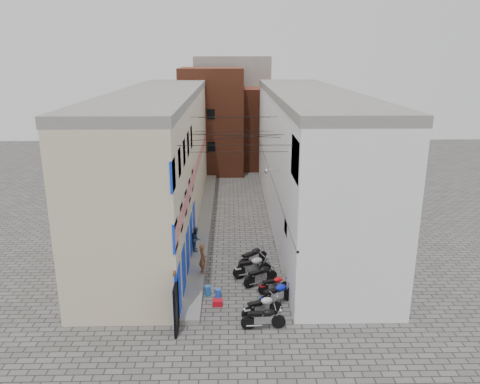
{
  "coord_description": "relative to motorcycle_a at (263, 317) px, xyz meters",
  "views": [
    {
      "loc": [
        -0.21,
        -17.73,
        11.26
      ],
      "look_at": [
        0.35,
        10.13,
        3.0
      ],
      "focal_mm": 35.0,
      "sensor_mm": 36.0,
      "label": 1
    }
  ],
  "objects": [
    {
      "name": "plinth",
      "position": [
        -3.18,
        13.29,
        -0.43
      ],
      "size": [
        0.9,
        26.0,
        0.25
      ],
      "primitive_type": "cube",
      "color": "gray",
      "rests_on": "ground"
    },
    {
      "name": "building_left",
      "position": [
        -6.12,
        13.24,
        3.94
      ],
      "size": [
        5.1,
        27.0,
        9.0
      ],
      "color": "beige",
      "rests_on": "ground"
    },
    {
      "name": "overhead_wires",
      "position": [
        -1.13,
        7.93,
        6.57
      ],
      "size": [
        5.8,
        13.02,
        1.32
      ],
      "color": "black",
      "rests_on": "ground"
    },
    {
      "name": "motorcycle_f",
      "position": [
        -0.23,
        4.89,
        0.07
      ],
      "size": [
        2.28,
        1.37,
        1.26
      ],
      "primitive_type": null,
      "rotation": [
        0.0,
        0.0,
        -1.23
      ],
      "color": "#A2A2A6",
      "rests_on": "ground"
    },
    {
      "name": "water_jug_near",
      "position": [
        -1.99,
        2.66,
        -0.33
      ],
      "size": [
        0.32,
        0.32,
        0.45
      ],
      "primitive_type": "cylinder",
      "rotation": [
        0.0,
        0.0,
        -0.13
      ],
      "color": "blue",
      "rests_on": "ground"
    },
    {
      "name": "red_crate",
      "position": [
        -1.99,
        1.94,
        -0.41
      ],
      "size": [
        0.46,
        0.35,
        0.28
      ],
      "primitive_type": "cube",
      "rotation": [
        0.0,
        0.0,
        -0.03
      ],
      "color": "red",
      "rests_on": "ground"
    },
    {
      "name": "person_a",
      "position": [
        -2.83,
        4.85,
        0.49
      ],
      "size": [
        0.57,
        0.68,
        1.59
      ],
      "primitive_type": "imported",
      "rotation": [
        0.0,
        0.0,
        1.97
      ],
      "color": "brown",
      "rests_on": "plinth"
    },
    {
      "name": "building_far_brick_left",
      "position": [
        -3.13,
        28.29,
        4.44
      ],
      "size": [
        6.0,
        6.0,
        10.0
      ],
      "primitive_type": "cube",
      "color": "brown",
      "rests_on": "ground"
    },
    {
      "name": "motorcycle_g",
      "position": [
        -0.15,
        6.11,
        0.05
      ],
      "size": [
        2.01,
        1.9,
        1.22
      ],
      "primitive_type": null,
      "rotation": [
        0.0,
        0.0,
        -0.84
      ],
      "color": "black",
      "rests_on": "ground"
    },
    {
      "name": "building_far_brick_right",
      "position": [
        1.87,
        30.29,
        3.44
      ],
      "size": [
        5.0,
        6.0,
        8.0
      ],
      "primitive_type": "cube",
      "color": "brown",
      "rests_on": "ground"
    },
    {
      "name": "building_right",
      "position": [
        3.86,
        13.28,
        3.95
      ],
      "size": [
        5.94,
        26.0,
        9.0
      ],
      "color": "white",
      "rests_on": "ground"
    },
    {
      "name": "person_b",
      "position": [
        -3.39,
        7.85,
        0.39
      ],
      "size": [
        0.58,
        0.72,
        1.4
      ],
      "primitive_type": "imported",
      "rotation": [
        0.0,
        0.0,
        1.65
      ],
      "color": "#3A4557",
      "rests_on": "plinth"
    },
    {
      "name": "motorcycle_a",
      "position": [
        0.0,
        0.0,
        0.0
      ],
      "size": [
        1.94,
        0.69,
        1.11
      ],
      "primitive_type": null,
      "rotation": [
        0.0,
        0.0,
        -1.52
      ],
      "color": "black",
      "rests_on": "ground"
    },
    {
      "name": "building_far_concrete",
      "position": [
        -1.13,
        34.29,
        4.94
      ],
      "size": [
        8.0,
        5.0,
        11.0
      ],
      "primitive_type": "cube",
      "color": "gray",
      "rests_on": "ground"
    },
    {
      "name": "motorcycle_e",
      "position": [
        0.13,
        3.96,
        0.01
      ],
      "size": [
        2.01,
        1.51,
        1.13
      ],
      "primitive_type": null,
      "rotation": [
        0.0,
        0.0,
        -1.05
      ],
      "color": "black",
      "rests_on": "ground"
    },
    {
      "name": "motorcycle_d",
      "position": [
        0.77,
        3.1,
        -0.06
      ],
      "size": [
        1.79,
        1.01,
        0.99
      ],
      "primitive_type": null,
      "rotation": [
        0.0,
        0.0,
        -1.28
      ],
      "color": "#B90D10",
      "rests_on": "ground"
    },
    {
      "name": "far_shopfront",
      "position": [
        -1.13,
        25.49,
        0.64
      ],
      "size": [
        2.0,
        0.3,
        2.4
      ],
      "primitive_type": "cube",
      "color": "black",
      "rests_on": "ground"
    },
    {
      "name": "motorcycle_c",
      "position": [
        0.77,
        2.0,
        0.03
      ],
      "size": [
        2.06,
        1.59,
        1.17
      ],
      "primitive_type": null,
      "rotation": [
        0.0,
        0.0,
        -1.03
      ],
      "color": "#0C1BBA",
      "rests_on": "ground"
    },
    {
      "name": "ground",
      "position": [
        -1.13,
        0.29,
        -0.56
      ],
      "size": [
        90.0,
        90.0,
        0.0
      ],
      "primitive_type": "plane",
      "color": "#54524F",
      "rests_on": "ground"
    },
    {
      "name": "motorcycle_b",
      "position": [
        0.01,
        0.91,
        0.01
      ],
      "size": [
        2.05,
        1.27,
        1.13
      ],
      "primitive_type": null,
      "rotation": [
        0.0,
        0.0,
        -1.21
      ],
      "color": "silver",
      "rests_on": "ground"
    },
    {
      "name": "water_jug_far",
      "position": [
        -2.5,
        2.94,
        -0.32
      ],
      "size": [
        0.35,
        0.35,
        0.48
      ],
      "primitive_type": "cylinder",
      "rotation": [
        0.0,
        0.0,
        0.17
      ],
      "color": "#2368AF",
      "rests_on": "ground"
    }
  ]
}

